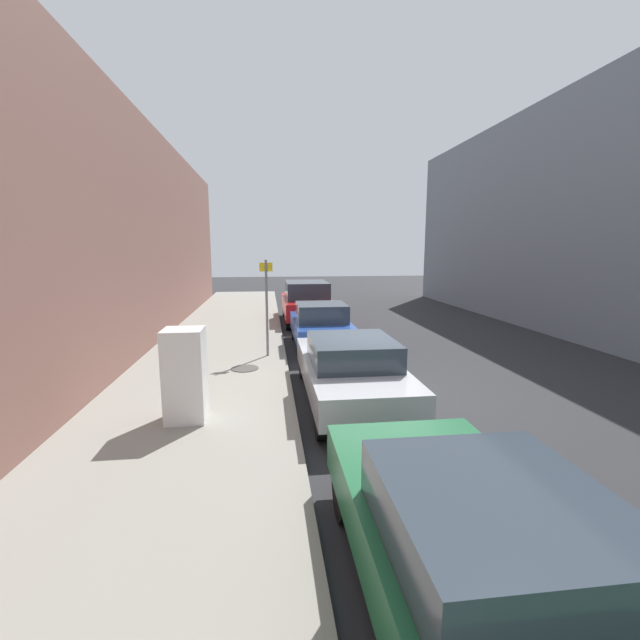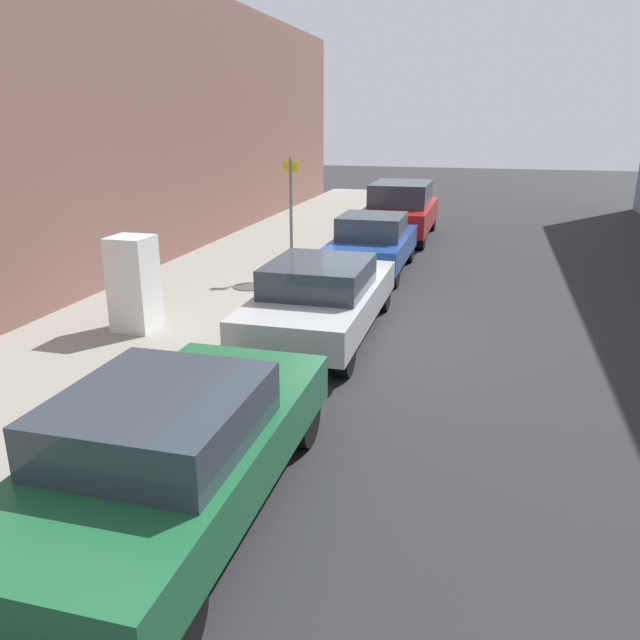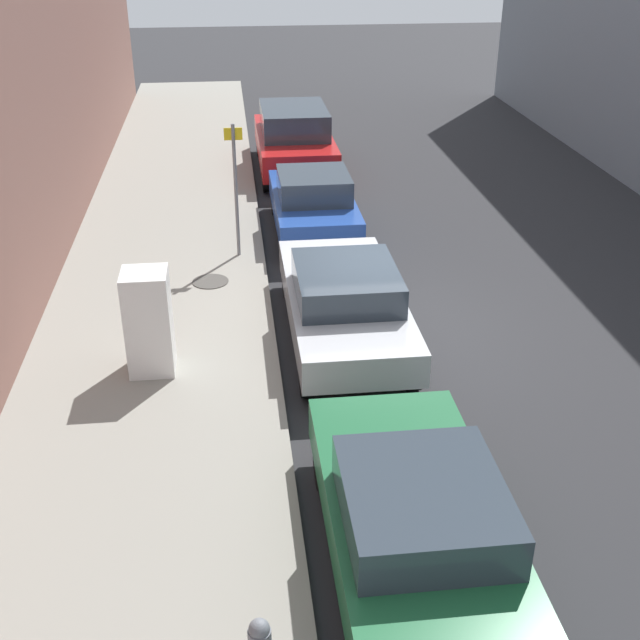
# 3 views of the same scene
# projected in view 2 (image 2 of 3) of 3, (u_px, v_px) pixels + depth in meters

# --- Properties ---
(ground_plane) EXTENTS (80.00, 80.00, 0.00)m
(ground_plane) POSITION_uv_depth(u_px,v_px,m) (362.00, 334.00, 11.26)
(ground_plane) COLOR #28282B
(sidewalk_slab) EXTENTS (4.07, 44.00, 0.13)m
(sidewalk_slab) POSITION_uv_depth(u_px,v_px,m) (167.00, 313.00, 12.20)
(sidewalk_slab) COLOR gray
(sidewalk_slab) RESTS_ON ground
(building_facade_near) EXTENTS (1.86, 39.60, 7.11)m
(building_facade_near) POSITION_uv_depth(u_px,v_px,m) (12.00, 126.00, 11.86)
(building_facade_near) COLOR #7F564C
(building_facade_near) RESTS_ON ground
(discarded_refrigerator) EXTENTS (0.69, 0.69, 1.66)m
(discarded_refrigerator) POSITION_uv_depth(u_px,v_px,m) (134.00, 284.00, 10.85)
(discarded_refrigerator) COLOR white
(discarded_refrigerator) RESTS_ON sidewalk_slab
(manhole_cover) EXTENTS (0.70, 0.70, 0.02)m
(manhole_cover) POSITION_uv_depth(u_px,v_px,m) (249.00, 287.00, 13.82)
(manhole_cover) COLOR #47443F
(manhole_cover) RESTS_ON sidewalk_slab
(street_sign_post) EXTENTS (0.36, 0.07, 2.73)m
(street_sign_post) POSITION_uv_depth(u_px,v_px,m) (291.00, 211.00, 14.41)
(street_sign_post) COLOR slate
(street_sign_post) RESTS_ON sidewalk_slab
(parked_sedan_green) EXTENTS (1.87, 4.47, 1.41)m
(parked_sedan_green) POSITION_uv_depth(u_px,v_px,m) (172.00, 449.00, 5.89)
(parked_sedan_green) COLOR #1E6038
(parked_sedan_green) RESTS_ON ground
(parked_sedan_silver) EXTENTS (1.87, 4.65, 1.39)m
(parked_sedan_silver) POSITION_uv_depth(u_px,v_px,m) (322.00, 296.00, 10.96)
(parked_sedan_silver) COLOR silver
(parked_sedan_silver) RESTS_ON ground
(parked_hatchback_blue) EXTENTS (1.74, 3.95, 1.46)m
(parked_hatchback_blue) POSITION_uv_depth(u_px,v_px,m) (373.00, 243.00, 15.49)
(parked_hatchback_blue) COLOR #23479E
(parked_hatchback_blue) RESTS_ON ground
(parked_suv_red) EXTENTS (1.99, 4.64, 1.77)m
(parked_suv_red) POSITION_uv_depth(u_px,v_px,m) (401.00, 209.00, 19.93)
(parked_suv_red) COLOR red
(parked_suv_red) RESTS_ON ground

